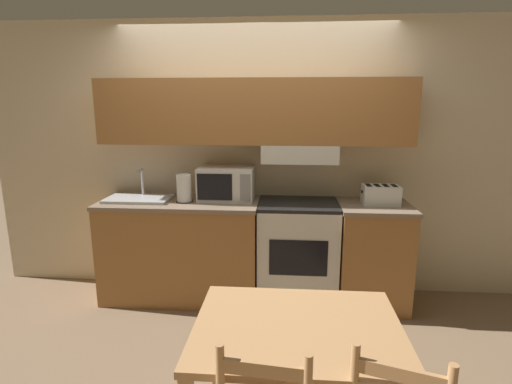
{
  "coord_description": "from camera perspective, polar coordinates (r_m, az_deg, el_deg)",
  "views": [
    {
      "loc": [
        0.3,
        -3.74,
        1.8
      ],
      "look_at": [
        0.05,
        -0.54,
        1.09
      ],
      "focal_mm": 28.0,
      "sensor_mm": 36.0,
      "label": 1
    }
  ],
  "objects": [
    {
      "name": "lower_counter_right_stub",
      "position": [
        3.78,
        16.24,
        -8.6
      ],
      "size": [
        0.62,
        0.59,
        0.94
      ],
      "color": "#A36B38",
      "rests_on": "ground_plane"
    },
    {
      "name": "microwave",
      "position": [
        3.66,
        -4.22,
        1.25
      ],
      "size": [
        0.5,
        0.36,
        0.3
      ],
      "color": "silver",
      "rests_on": "lower_counter_main"
    },
    {
      "name": "wall_back",
      "position": [
        3.71,
        -0.0,
        7.39
      ],
      "size": [
        5.16,
        0.38,
        2.55
      ],
      "color": "beige",
      "rests_on": "ground_plane"
    },
    {
      "name": "toaster",
      "position": [
        3.65,
        17.37,
        -0.36
      ],
      "size": [
        0.32,
        0.2,
        0.17
      ],
      "color": "silver",
      "rests_on": "lower_counter_right_stub"
    },
    {
      "name": "paper_towel_roll",
      "position": [
        3.62,
        -10.25,
        0.52
      ],
      "size": [
        0.15,
        0.15,
        0.25
      ],
      "color": "black",
      "rests_on": "lower_counter_main"
    },
    {
      "name": "stove_range",
      "position": [
        3.72,
        5.93,
        -8.55
      ],
      "size": [
        0.71,
        0.55,
        0.94
      ],
      "color": "silver",
      "rests_on": "ground_plane"
    },
    {
      "name": "dining_table",
      "position": [
        2.14,
        5.91,
        -20.74
      ],
      "size": [
        1.03,
        0.79,
        0.73
      ],
      "color": "tan",
      "rests_on": "ground_plane"
    },
    {
      "name": "lower_counter_main",
      "position": [
        3.83,
        -10.62,
        -8.06
      ],
      "size": [
        1.44,
        0.59,
        0.94
      ],
      "color": "#A36B38",
      "rests_on": "ground_plane"
    },
    {
      "name": "sink_basin",
      "position": [
        3.81,
        -16.44,
        -0.85
      ],
      "size": [
        0.58,
        0.34,
        0.28
      ],
      "color": "#B7BABF",
      "rests_on": "lower_counter_main"
    },
    {
      "name": "ground_plane",
      "position": [
        4.16,
        -0.11,
        -13.1
      ],
      "size": [
        16.0,
        16.0,
        0.0
      ],
      "primitive_type": "plane",
      "color": "#7F664C"
    }
  ]
}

